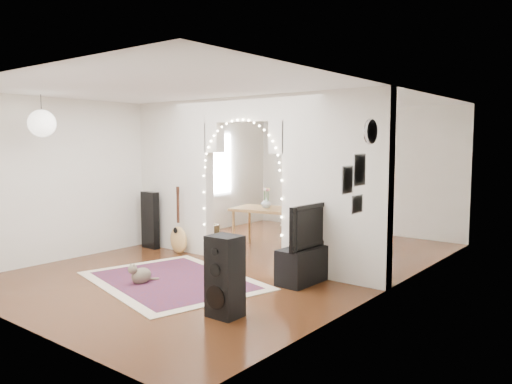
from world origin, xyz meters
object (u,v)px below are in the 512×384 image
Objects in this scene: bookcase at (310,197)px; media_console at (307,264)px; dining_chair_right at (339,231)px; floor_speaker at (225,276)px; dining_chair_left at (203,236)px; acoustic_guitar at (178,229)px; dining_table at (266,212)px.

media_console is at bearing -64.43° from bookcase.
media_console reaches higher than dining_chair_right.
floor_speaker is 3.76m from dining_chair_left.
dining_chair_left is at bearing 97.59° from acoustic_guitar.
floor_speaker is at bearing -72.81° from bookcase.
acoustic_guitar is 1.09× the size of floor_speaker.
dining_chair_right is at bearing 112.08° from media_console.
acoustic_guitar reaches higher than dining_table.
dining_chair_left is (0.01, 0.60, -0.22)m from acoustic_guitar.
acoustic_guitar reaches higher than media_console.
dining_table is (0.55, -2.40, -0.03)m from bookcase.
dining_chair_left is at bearing -152.26° from dining_table.
dining_table is 2.72× the size of dining_chair_left.
dining_table is (-1.88, 3.25, 0.22)m from floor_speaker.
bookcase is (0.39, 3.75, 0.27)m from acoustic_guitar.
media_console is 0.71× the size of bookcase.
acoustic_guitar is at bearing -117.90° from dining_chair_right.
dining_chair_left is (-0.92, -0.75, -0.46)m from dining_table.
media_console is 2.94m from dining_chair_right.
dining_chair_left is (-0.38, -3.15, -0.49)m from bookcase.
dining_table is at bearing -116.33° from dining_chair_right.
dining_chair_left is at bearing 137.52° from floor_speaker.
acoustic_guitar is 2.06× the size of dining_chair_left.
bookcase is 1.80m from dining_chair_right.
media_console is at bearing -64.61° from dining_chair_right.
acoustic_guitar is 3.39m from floor_speaker.
dining_chair_left is at bearing -102.83° from bookcase.
media_console is 2.36m from dining_table.
acoustic_guitar is 0.72× the size of bookcase.
dining_chair_right is at bearing 65.40° from acoustic_guitar.
media_console is (-0.06, 1.81, -0.21)m from floor_speaker.
floor_speaker is at bearing -71.53° from dining_chair_right.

